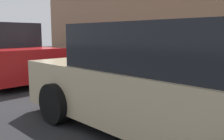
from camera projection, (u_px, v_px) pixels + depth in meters
The scene contains 13 objects.
ground_plane at pixel (88, 80), 7.65m from camera, with size 40.00×40.00×0.00m, color black.
sidewalk_curb at pixel (140, 70), 9.39m from camera, with size 18.00×5.00×0.14m, color gray.
suitcase_maroon_0 at pixel (187, 72), 5.77m from camera, with size 0.50×0.23×0.82m.
suitcase_navy_1 at pixel (167, 70), 6.16m from camera, with size 0.49×0.21×1.06m.
suitcase_red_2 at pixel (150, 72), 6.46m from camera, with size 0.37×0.24×0.82m.
suitcase_black_3 at pixel (139, 68), 6.83m from camera, with size 0.46×0.23×0.74m.
suitcase_teal_4 at pixel (124, 66), 7.09m from camera, with size 0.37×0.24×0.96m.
suitcase_olive_5 at pixel (114, 64), 7.37m from camera, with size 0.36×0.25×1.06m.
suitcase_silver_6 at pixel (105, 63), 7.67m from camera, with size 0.38×0.25×1.04m.
suitcase_maroon_7 at pixel (96, 63), 8.02m from camera, with size 0.45×0.27×0.74m.
fire_hydrant at pixel (83, 59), 8.46m from camera, with size 0.39×0.21×0.82m.
bollard_post at pixel (70, 60), 8.77m from camera, with size 0.12×0.12×0.72m, color brown.
parked_car_beige_0 at pixel (166, 83), 3.45m from camera, with size 4.72×2.00×1.55m.
Camera 1 is at (-5.85, 4.80, 1.41)m, focal length 40.19 mm.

